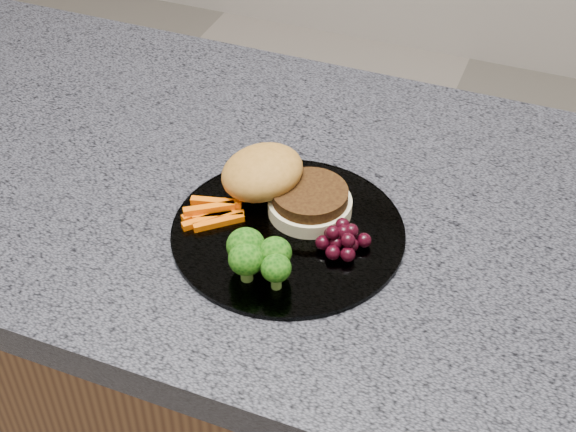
{
  "coord_description": "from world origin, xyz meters",
  "views": [
    {
      "loc": [
        0.34,
        -0.68,
        1.5
      ],
      "look_at": [
        0.1,
        -0.07,
        0.93
      ],
      "focal_mm": 50.0,
      "sensor_mm": 36.0,
      "label": 1
    }
  ],
  "objects_px": {
    "island_cabinet": "(247,411)",
    "burger": "(279,186)",
    "grape_bunch": "(341,238)",
    "plate": "(288,232)"
  },
  "relations": [
    {
      "from": "island_cabinet",
      "to": "burger",
      "type": "distance_m",
      "value": 0.5
    },
    {
      "from": "island_cabinet",
      "to": "grape_bunch",
      "type": "distance_m",
      "value": 0.52
    },
    {
      "from": "plate",
      "to": "burger",
      "type": "xyz_separation_m",
      "value": [
        -0.03,
        0.04,
        0.03
      ]
    },
    {
      "from": "plate",
      "to": "grape_bunch",
      "type": "height_order",
      "value": "grape_bunch"
    },
    {
      "from": "island_cabinet",
      "to": "plate",
      "type": "bearing_deg",
      "value": -34.83
    },
    {
      "from": "burger",
      "to": "grape_bunch",
      "type": "height_order",
      "value": "burger"
    },
    {
      "from": "burger",
      "to": "island_cabinet",
      "type": "bearing_deg",
      "value": 159.26
    },
    {
      "from": "grape_bunch",
      "to": "island_cabinet",
      "type": "bearing_deg",
      "value": 155.82
    },
    {
      "from": "island_cabinet",
      "to": "grape_bunch",
      "type": "relative_size",
      "value": 20.16
    },
    {
      "from": "island_cabinet",
      "to": "plate",
      "type": "distance_m",
      "value": 0.49
    }
  ]
}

